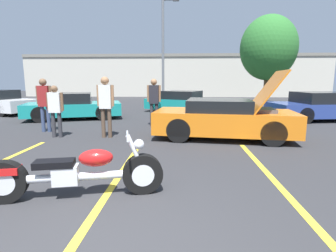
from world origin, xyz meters
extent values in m
cube|color=yellow|center=(-0.30, 2.09, 0.00)|extent=(0.12, 5.65, 0.01)
cube|color=yellow|center=(2.49, 2.09, 0.00)|extent=(0.12, 5.65, 0.01)
cube|color=beige|center=(0.00, 27.35, 2.20)|extent=(32.00, 4.00, 4.40)
cube|color=slate|center=(0.00, 27.35, 4.25)|extent=(32.00, 4.20, 0.30)
cylinder|color=slate|center=(-0.55, 17.01, 3.66)|extent=(0.18, 0.18, 7.32)
cylinder|color=slate|center=(-0.10, 17.01, 7.17)|extent=(0.90, 0.10, 0.10)
cube|color=#4C4C51|center=(0.35, 17.01, 7.17)|extent=(0.44, 0.28, 0.16)
cylinder|color=brown|center=(6.89, 17.37, 1.15)|extent=(0.32, 0.32, 2.29)
ellipsoid|color=#2D702D|center=(6.89, 17.37, 3.98)|extent=(3.91, 3.91, 4.49)
cylinder|color=black|center=(0.25, 1.73, 0.31)|extent=(0.64, 0.29, 0.62)
cylinder|color=black|center=(-1.68, 1.30, 0.31)|extent=(0.64, 0.29, 0.62)
cylinder|color=silver|center=(0.25, 1.73, 0.31)|extent=(0.37, 0.24, 0.34)
cylinder|color=silver|center=(-1.68, 1.30, 0.31)|extent=(0.37, 0.24, 0.34)
cylinder|color=silver|center=(-0.71, 1.51, 0.33)|extent=(1.67, 0.48, 0.12)
cube|color=silver|center=(-0.86, 1.48, 0.37)|extent=(0.40, 0.31, 0.28)
ellipsoid|color=red|center=(-0.42, 1.58, 0.61)|extent=(0.55, 0.38, 0.26)
cube|color=black|center=(-1.00, 1.45, 0.55)|extent=(0.60, 0.38, 0.10)
cube|color=red|center=(-1.63, 1.31, 0.48)|extent=(0.38, 0.29, 0.10)
cylinder|color=silver|center=(0.16, 1.71, 0.64)|extent=(0.31, 0.13, 0.62)
cylinder|color=silver|center=(0.04, 1.68, 0.93)|extent=(0.19, 0.69, 0.04)
sphere|color=silver|center=(0.21, 1.72, 0.79)|extent=(0.16, 0.16, 0.16)
cylinder|color=silver|center=(-1.17, 1.53, 0.27)|extent=(1.28, 0.37, 0.09)
cube|color=orange|center=(2.12, 5.79, 0.51)|extent=(4.29, 2.27, 0.65)
cube|color=black|center=(1.96, 5.81, 1.01)|extent=(2.03, 1.82, 0.34)
cylinder|color=black|center=(3.29, 4.86, 0.35)|extent=(0.71, 0.30, 0.69)
cylinder|color=black|center=(3.48, 6.41, 0.35)|extent=(0.71, 0.30, 0.69)
cylinder|color=black|center=(0.76, 5.17, 0.35)|extent=(0.71, 0.30, 0.69)
cylinder|color=black|center=(0.95, 6.72, 0.35)|extent=(0.71, 0.30, 0.69)
cube|color=orange|center=(3.28, 5.64, 1.42)|extent=(1.05, 1.73, 1.20)
cube|color=#4C4C51|center=(3.24, 5.65, 0.80)|extent=(0.71, 1.05, 0.28)
cylinder|color=black|center=(-7.82, 9.94, 0.34)|extent=(0.71, 0.42, 0.67)
cylinder|color=black|center=(-7.34, 11.37, 0.34)|extent=(0.71, 0.42, 0.67)
cube|color=teal|center=(0.97, 12.25, 0.45)|extent=(4.49, 3.33, 0.55)
cube|color=black|center=(0.82, 12.32, 0.95)|extent=(2.35, 2.22, 0.44)
cylinder|color=black|center=(1.81, 11.01, 0.31)|extent=(0.66, 0.46, 0.63)
cylinder|color=black|center=(2.46, 12.41, 0.31)|extent=(0.66, 0.46, 0.63)
cylinder|color=black|center=(-0.52, 12.09, 0.31)|extent=(0.66, 0.46, 0.63)
cylinder|color=black|center=(0.13, 13.49, 0.31)|extent=(0.66, 0.46, 0.63)
cube|color=navy|center=(7.17, 9.76, 0.47)|extent=(4.95, 2.61, 0.58)
cube|color=black|center=(6.98, 9.73, 1.00)|extent=(2.36, 2.03, 0.47)
cylinder|color=black|center=(5.85, 8.70, 0.33)|extent=(0.68, 0.32, 0.66)
cylinder|color=black|center=(5.60, 10.38, 0.33)|extent=(0.68, 0.32, 0.66)
cube|color=teal|center=(-4.08, 9.50, 0.46)|extent=(4.50, 3.04, 0.54)
cube|color=black|center=(-4.24, 9.45, 0.95)|extent=(2.28, 2.16, 0.45)
cylinder|color=black|center=(-2.61, 9.13, 0.33)|extent=(0.70, 0.42, 0.67)
cylinder|color=black|center=(-3.12, 10.68, 0.33)|extent=(0.70, 0.42, 0.67)
cylinder|color=black|center=(-5.05, 8.33, 0.33)|extent=(0.70, 0.42, 0.67)
cylinder|color=black|center=(-5.55, 9.88, 0.33)|extent=(0.70, 0.42, 0.67)
cylinder|color=brown|center=(-1.56, 5.68, 0.45)|extent=(0.12, 0.12, 0.90)
cylinder|color=brown|center=(-1.36, 5.68, 0.45)|extent=(0.12, 0.12, 0.90)
cube|color=white|center=(-1.46, 5.68, 1.25)|extent=(0.36, 0.20, 0.71)
cylinder|color=#9E704C|center=(-1.68, 5.68, 1.29)|extent=(0.08, 0.08, 0.64)
cylinder|color=#9E704C|center=(-1.24, 5.68, 1.29)|extent=(0.08, 0.08, 0.64)
sphere|color=#9E704C|center=(-1.46, 5.68, 1.73)|extent=(0.24, 0.24, 0.24)
cylinder|color=#333338|center=(-0.31, 7.74, 0.44)|extent=(0.12, 0.12, 0.87)
cylinder|color=#333338|center=(-0.11, 7.74, 0.44)|extent=(0.12, 0.12, 0.87)
cube|color=#26262D|center=(-0.21, 7.74, 1.22)|extent=(0.36, 0.20, 0.69)
cylinder|color=#9E704C|center=(-0.43, 7.74, 1.25)|extent=(0.08, 0.08, 0.62)
cylinder|color=#9E704C|center=(0.01, 7.74, 1.25)|extent=(0.08, 0.08, 0.62)
sphere|color=#9E704C|center=(-0.21, 7.74, 1.68)|extent=(0.24, 0.24, 0.24)
cylinder|color=#333338|center=(-3.11, 5.63, 0.39)|extent=(0.12, 0.12, 0.77)
cylinder|color=#333338|center=(-2.91, 5.63, 0.39)|extent=(0.12, 0.12, 0.77)
cube|color=white|center=(-3.01, 5.63, 1.08)|extent=(0.36, 0.20, 0.61)
cylinder|color=brown|center=(-3.23, 5.63, 1.11)|extent=(0.08, 0.08, 0.55)
cylinder|color=brown|center=(-2.79, 5.63, 1.11)|extent=(0.08, 0.08, 0.55)
sphere|color=brown|center=(-3.01, 5.63, 1.49)|extent=(0.21, 0.21, 0.21)
cylinder|color=#38476B|center=(-3.89, 6.46, 0.44)|extent=(0.12, 0.12, 0.87)
cylinder|color=#38476B|center=(-3.69, 6.46, 0.44)|extent=(0.12, 0.12, 0.87)
cube|color=maroon|center=(-3.79, 6.46, 1.22)|extent=(0.36, 0.20, 0.69)
cylinder|color=brown|center=(-4.01, 6.46, 1.25)|extent=(0.08, 0.08, 0.62)
cylinder|color=brown|center=(-3.57, 6.46, 1.25)|extent=(0.08, 0.08, 0.62)
sphere|color=brown|center=(-3.79, 6.46, 1.68)|extent=(0.24, 0.24, 0.24)
camera|label=1|loc=(0.86, -2.13, 1.76)|focal=28.00mm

